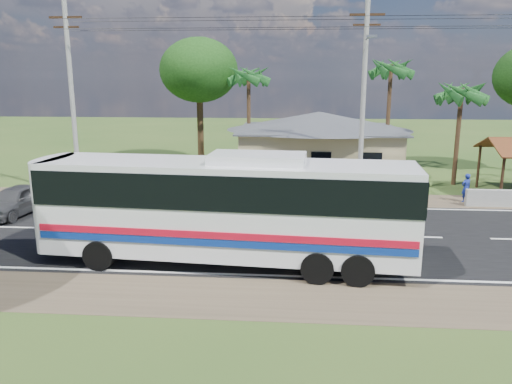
# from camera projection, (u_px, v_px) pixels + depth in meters

# --- Properties ---
(ground) EXTENTS (120.00, 120.00, 0.00)m
(ground) POSITION_uv_depth(u_px,v_px,m) (307.00, 235.00, 21.70)
(ground) COLOR #2A4A1A
(ground) RESTS_ON ground
(road) EXTENTS (120.00, 16.00, 0.03)m
(road) POSITION_uv_depth(u_px,v_px,m) (307.00, 235.00, 21.70)
(road) COLOR black
(road) RESTS_ON ground
(house) EXTENTS (12.40, 10.00, 5.00)m
(house) POSITION_uv_depth(u_px,v_px,m) (318.00, 138.00, 33.63)
(house) COLOR tan
(house) RESTS_ON ground
(utility_poles) EXTENTS (32.80, 2.22, 11.00)m
(utility_poles) POSITION_uv_depth(u_px,v_px,m) (357.00, 95.00, 26.48)
(utility_poles) COLOR #9E9E99
(utility_poles) RESTS_ON ground
(palm_near) EXTENTS (2.80, 2.80, 6.70)m
(palm_near) POSITION_uv_depth(u_px,v_px,m) (462.00, 93.00, 30.36)
(palm_near) COLOR #47301E
(palm_near) RESTS_ON ground
(palm_mid) EXTENTS (2.80, 2.80, 8.20)m
(palm_mid) POSITION_uv_depth(u_px,v_px,m) (391.00, 69.00, 34.66)
(palm_mid) COLOR #47301E
(palm_mid) RESTS_ON ground
(palm_far) EXTENTS (2.80, 2.80, 7.70)m
(palm_far) POSITION_uv_depth(u_px,v_px,m) (249.00, 77.00, 36.00)
(palm_far) COLOR #47301E
(palm_far) RESTS_ON ground
(tree_behind_house) EXTENTS (6.00, 6.00, 9.61)m
(tree_behind_house) POSITION_uv_depth(u_px,v_px,m) (199.00, 71.00, 38.15)
(tree_behind_house) COLOR #47301E
(tree_behind_house) RESTS_ON ground
(coach_bus) EXTENTS (13.45, 3.81, 4.12)m
(coach_bus) POSITION_uv_depth(u_px,v_px,m) (227.00, 202.00, 17.83)
(coach_bus) COLOR silver
(coach_bus) RESTS_ON ground
(person) EXTENTS (0.68, 0.58, 1.58)m
(person) POSITION_uv_depth(u_px,v_px,m) (466.00, 188.00, 27.15)
(person) COLOR navy
(person) RESTS_ON ground
(small_car) EXTENTS (2.17, 4.42, 1.45)m
(small_car) POSITION_uv_depth(u_px,v_px,m) (16.00, 200.00, 24.71)
(small_car) COLOR #333336
(small_car) RESTS_ON ground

